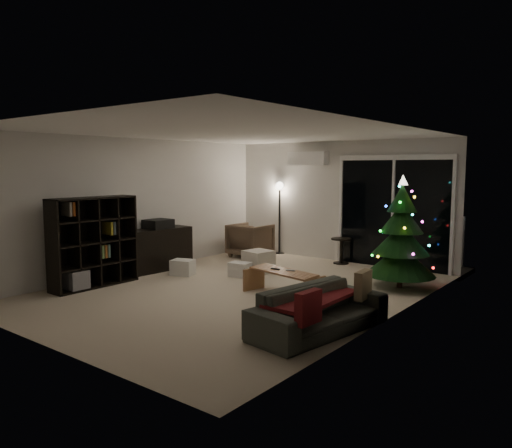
% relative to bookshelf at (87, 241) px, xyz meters
% --- Properties ---
extents(room, '(6.50, 7.51, 2.60)m').
position_rel_bookshelf_xyz_m(room, '(2.71, 2.75, 0.28)').
color(room, beige).
rests_on(room, ground).
extents(bookshelf, '(0.53, 1.51, 1.48)m').
position_rel_bookshelf_xyz_m(bookshelf, '(0.00, 0.00, 0.00)').
color(bookshelf, black).
rests_on(bookshelf, floor).
extents(media_cabinet, '(0.58, 1.32, 0.80)m').
position_rel_bookshelf_xyz_m(media_cabinet, '(0.00, 1.54, -0.34)').
color(media_cabinet, black).
rests_on(media_cabinet, floor).
extents(stereo, '(0.41, 0.48, 0.17)m').
position_rel_bookshelf_xyz_m(stereo, '(0.00, 1.54, 0.15)').
color(stereo, black).
rests_on(stereo, media_cabinet).
extents(armchair, '(0.80, 0.82, 0.74)m').
position_rel_bookshelf_xyz_m(armchair, '(0.50, 3.73, -0.37)').
color(armchair, brown).
rests_on(armchair, floor).
extents(ottoman, '(0.54, 0.54, 0.42)m').
position_rel_bookshelf_xyz_m(ottoman, '(1.66, 2.52, -0.53)').
color(ottoman, beige).
rests_on(ottoman, floor).
extents(cardboard_box_a, '(0.47, 0.41, 0.28)m').
position_rel_bookshelf_xyz_m(cardboard_box_a, '(0.70, 1.50, -0.60)').
color(cardboard_box_a, silver).
rests_on(cardboard_box_a, floor).
extents(cardboard_box_b, '(0.41, 0.34, 0.26)m').
position_rel_bookshelf_xyz_m(cardboard_box_b, '(1.61, 2.05, -0.61)').
color(cardboard_box_b, silver).
rests_on(cardboard_box_b, floor).
extents(side_table, '(0.47, 0.47, 0.52)m').
position_rel_bookshelf_xyz_m(side_table, '(2.46, 4.25, -0.48)').
color(side_table, black).
rests_on(side_table, floor).
extents(floor_lamp, '(0.25, 0.25, 1.56)m').
position_rel_bookshelf_xyz_m(floor_lamp, '(0.75, 4.48, 0.04)').
color(floor_lamp, black).
rests_on(floor_lamp, floor).
extents(sofa, '(1.01, 1.94, 0.54)m').
position_rel_bookshelf_xyz_m(sofa, '(4.30, 0.28, -0.47)').
color(sofa, '#51534B').
rests_on(sofa, floor).
extents(sofa_throw, '(0.58, 1.33, 0.04)m').
position_rel_bookshelf_xyz_m(sofa_throw, '(4.20, 0.28, -0.35)').
color(sofa_throw, '#611111').
rests_on(sofa_throw, sofa).
extents(cushion_a, '(0.14, 0.36, 0.36)m').
position_rel_bookshelf_xyz_m(cushion_a, '(4.55, 0.93, -0.25)').
color(cushion_a, '#81674D').
rests_on(cushion_a, sofa).
extents(cushion_b, '(0.13, 0.36, 0.36)m').
position_rel_bookshelf_xyz_m(cushion_b, '(4.55, -0.37, -0.25)').
color(cushion_b, '#611111').
rests_on(cushion_b, sofa).
extents(coffee_table, '(1.27, 0.66, 0.38)m').
position_rel_bookshelf_xyz_m(coffee_table, '(2.97, 1.44, -0.55)').
color(coffee_table, '#AA774A').
rests_on(coffee_table, floor).
extents(remote_a, '(0.15, 0.05, 0.02)m').
position_rel_bookshelf_xyz_m(remote_a, '(2.82, 1.44, -0.35)').
color(remote_a, black).
rests_on(remote_a, coffee_table).
extents(remote_b, '(0.15, 0.09, 0.02)m').
position_rel_bookshelf_xyz_m(remote_b, '(3.07, 1.49, -0.35)').
color(remote_b, slate).
rests_on(remote_b, coffee_table).
extents(christmas_tree, '(1.38, 1.38, 1.83)m').
position_rel_bookshelf_xyz_m(christmas_tree, '(4.20, 3.02, 0.18)').
color(christmas_tree, '#143C16').
rests_on(christmas_tree, floor).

